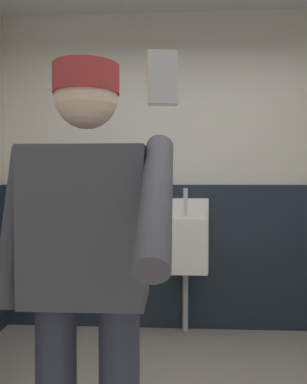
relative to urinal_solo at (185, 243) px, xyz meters
The scene contains 5 objects.
wall_back 0.65m from the urinal_solo, 88.78° to the left, with size 3.85×0.12×2.77m, color beige.
wainscot_band_back 0.20m from the urinal_solo, 88.15° to the left, with size 3.25×0.03×1.27m, color #19232D.
urinal_solo is the anchor object (origin of this frame).
person 2.03m from the urinal_solo, 100.88° to the right, with size 0.62×0.60×1.69m.
cell_phone 2.59m from the urinal_solo, 92.44° to the right, with size 0.06×0.02×0.11m, color silver.
Camera 1 is at (-0.08, -1.67, 1.31)m, focal length 36.56 mm.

